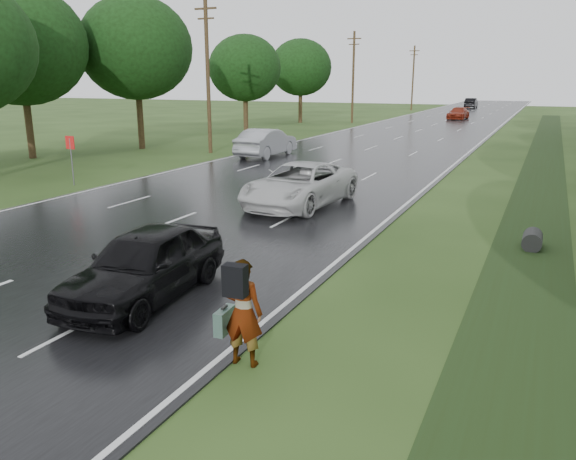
% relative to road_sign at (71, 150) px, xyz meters
% --- Properties ---
extents(road, '(14.00, 180.00, 0.04)m').
position_rel_road_sign_xyz_m(road, '(8.50, 33.00, -1.62)').
color(road, black).
rests_on(road, ground).
extents(edge_stripe_east, '(0.12, 180.00, 0.01)m').
position_rel_road_sign_xyz_m(edge_stripe_east, '(15.25, 33.00, -1.60)').
color(edge_stripe_east, silver).
rests_on(edge_stripe_east, road).
extents(edge_stripe_west, '(0.12, 180.00, 0.01)m').
position_rel_road_sign_xyz_m(edge_stripe_west, '(1.75, 33.00, -1.60)').
color(edge_stripe_west, silver).
rests_on(edge_stripe_west, road).
extents(center_line, '(0.12, 180.00, 0.01)m').
position_rel_road_sign_xyz_m(center_line, '(8.50, 33.00, -1.60)').
color(center_line, silver).
rests_on(center_line, road).
extents(drainage_ditch, '(2.20, 120.00, 0.56)m').
position_rel_road_sign_xyz_m(drainage_ditch, '(20.00, 6.71, -1.61)').
color(drainage_ditch, '#213213').
rests_on(drainage_ditch, ground).
extents(road_sign, '(0.50, 0.06, 2.30)m').
position_rel_road_sign_xyz_m(road_sign, '(0.00, 0.00, 0.00)').
color(road_sign, slate).
rests_on(road_sign, ground).
extents(utility_pole_mid, '(1.60, 0.26, 10.00)m').
position_rel_road_sign_xyz_m(utility_pole_mid, '(-0.70, 13.00, 3.55)').
color(utility_pole_mid, '#3A2817').
rests_on(utility_pole_mid, ground).
extents(utility_pole_far, '(1.60, 0.26, 10.00)m').
position_rel_road_sign_xyz_m(utility_pole_far, '(-0.70, 43.00, 3.55)').
color(utility_pole_far, '#3A2817').
rests_on(utility_pole_far, ground).
extents(utility_pole_distant, '(1.60, 0.26, 10.00)m').
position_rel_road_sign_xyz_m(utility_pole_distant, '(-0.70, 73.00, 3.55)').
color(utility_pole_distant, '#3A2817').
rests_on(utility_pole_distant, ground).
extents(tree_west_c, '(7.80, 7.80, 10.43)m').
position_rel_road_sign_xyz_m(tree_west_c, '(-6.50, 13.00, 5.27)').
color(tree_west_c, '#3A2817').
rests_on(tree_west_c, ground).
extents(tree_west_d, '(6.60, 6.60, 8.80)m').
position_rel_road_sign_xyz_m(tree_west_d, '(-5.70, 27.00, 4.18)').
color(tree_west_d, '#3A2817').
rests_on(tree_west_d, ground).
extents(tree_west_e, '(8.00, 8.00, 10.44)m').
position_rel_road_sign_xyz_m(tree_west_e, '(-9.50, 6.00, 5.19)').
color(tree_west_e, '#3A2817').
rests_on(tree_west_e, ground).
extents(tree_west_f, '(7.00, 7.00, 9.29)m').
position_rel_road_sign_xyz_m(tree_west_f, '(-6.30, 41.00, 4.49)').
color(tree_west_f, '#3A2817').
rests_on(tree_west_f, ground).
extents(pedestrian, '(0.90, 0.76, 1.93)m').
position_rel_road_sign_xyz_m(pedestrian, '(15.68, -11.70, -0.65)').
color(pedestrian, '#A5998C').
rests_on(pedestrian, ground).
extents(white_pickup, '(3.18, 6.13, 1.65)m').
position_rel_road_sign_xyz_m(white_pickup, '(11.50, 0.29, -0.78)').
color(white_pickup, silver).
rests_on(white_pickup, road).
extents(dark_sedan, '(2.27, 4.88, 1.62)m').
position_rel_road_sign_xyz_m(dark_sedan, '(12.24, -10.00, -0.79)').
color(dark_sedan, black).
rests_on(dark_sedan, road).
extents(silver_sedan, '(1.94, 5.39, 1.77)m').
position_rel_road_sign_xyz_m(silver_sedan, '(3.70, 12.72, -0.72)').
color(silver_sedan, '#9899A0').
rests_on(silver_sedan, road).
extents(far_car_red, '(2.37, 5.12, 1.45)m').
position_rel_road_sign_xyz_m(far_car_red, '(9.50, 53.88, -0.88)').
color(far_car_red, maroon).
rests_on(far_car_red, road).
extents(far_car_dark, '(1.81, 5.11, 1.68)m').
position_rel_road_sign_xyz_m(far_car_dark, '(7.11, 84.43, -0.76)').
color(far_car_dark, black).
rests_on(far_car_dark, road).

